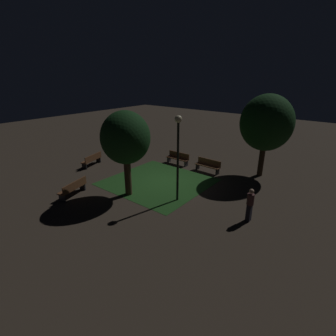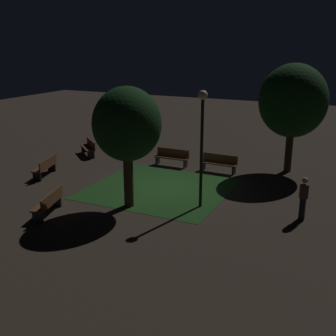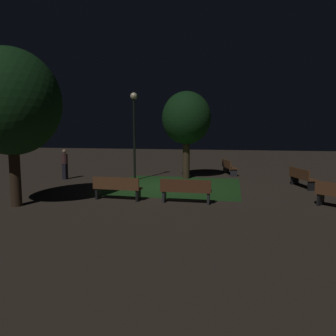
# 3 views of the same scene
# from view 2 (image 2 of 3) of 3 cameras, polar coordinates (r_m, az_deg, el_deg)

# --- Properties ---
(ground_plane) EXTENTS (60.00, 60.00, 0.00)m
(ground_plane) POSITION_cam_2_polar(r_m,az_deg,el_deg) (18.62, 0.01, -2.62)
(ground_plane) COLOR #3D3328
(grass_lawn) EXTENTS (5.96, 5.70, 0.01)m
(grass_lawn) POSITION_cam_2_polar(r_m,az_deg,el_deg) (18.44, -1.19, -2.79)
(grass_lawn) COLOR #23511E
(grass_lawn) RESTS_ON ground
(bench_front_right) EXTENTS (1.81, 0.53, 0.88)m
(bench_front_right) POSITION_cam_2_polar(r_m,az_deg,el_deg) (20.82, 7.00, 0.75)
(bench_front_right) COLOR brown
(bench_front_right) RESTS_ON ground
(bench_by_lamp) EXTENTS (1.80, 0.49, 0.88)m
(bench_by_lamp) POSITION_cam_2_polar(r_m,az_deg,el_deg) (21.74, 0.54, 1.56)
(bench_by_lamp) COLOR brown
(bench_by_lamp) RESTS_ON ground
(bench_back_row) EXTENTS (0.96, 1.86, 0.88)m
(bench_back_row) POSITION_cam_2_polar(r_m,az_deg,el_deg) (16.16, -15.95, -4.55)
(bench_back_row) COLOR brown
(bench_back_row) RESTS_ON ground
(bench_near_trees) EXTENTS (1.67, 1.55, 0.88)m
(bench_near_trees) POSITION_cam_2_polar(r_m,az_deg,el_deg) (24.22, -10.77, 2.85)
(bench_near_trees) COLOR brown
(bench_near_trees) RESTS_ON ground
(bench_corner) EXTENTS (0.96, 1.86, 0.88)m
(bench_corner) POSITION_cam_2_polar(r_m,az_deg,el_deg) (20.84, -16.36, 0.20)
(bench_corner) COLOR brown
(bench_corner) RESTS_ON ground
(tree_back_left) EXTENTS (3.25, 3.25, 5.29)m
(tree_back_left) POSITION_cam_2_polar(r_m,az_deg,el_deg) (21.02, 16.71, 8.75)
(tree_back_left) COLOR #38281C
(tree_back_left) RESTS_ON ground
(tree_left_canopy) EXTENTS (2.61, 2.61, 4.68)m
(tree_left_canopy) POSITION_cam_2_polar(r_m,az_deg,el_deg) (15.68, -5.63, 5.87)
(tree_left_canopy) COLOR #423021
(tree_left_canopy) RESTS_ON ground
(lamp_post_plaza_west) EXTENTS (0.36, 0.36, 4.53)m
(lamp_post_plaza_west) POSITION_cam_2_polar(r_m,az_deg,el_deg) (15.63, 4.67, 5.28)
(lamp_post_plaza_west) COLOR black
(lamp_post_plaza_west) RESTS_ON ground
(pedestrian) EXTENTS (0.32, 0.32, 1.61)m
(pedestrian) POSITION_cam_2_polar(r_m,az_deg,el_deg) (15.74, 18.00, -3.87)
(pedestrian) COLOR black
(pedestrian) RESTS_ON ground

